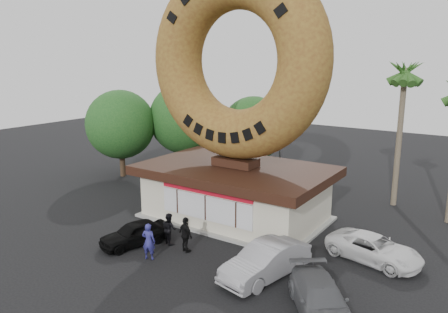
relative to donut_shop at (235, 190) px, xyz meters
name	(u,v)px	position (x,y,z in m)	size (l,w,h in m)	color
ground	(172,253)	(0.00, -5.98, -1.77)	(90.00, 90.00, 0.00)	black
donut_shop	(235,190)	(0.00, 0.00, 0.00)	(11.20, 7.20, 3.80)	beige
giant_donut	(236,61)	(0.00, 0.02, 7.70)	(11.33, 11.33, 2.89)	olive
tree_west	(185,118)	(-9.50, 7.02, 2.87)	(6.00, 6.00, 7.65)	#473321
tree_mid	(253,128)	(-4.00, 9.02, 2.25)	(5.20, 5.20, 6.63)	#473321
tree_far	(120,124)	(-13.00, 3.02, 2.56)	(5.60, 5.60, 7.14)	#473321
palm_near	(405,78)	(7.50, 8.02, 6.65)	(2.60, 2.60, 9.75)	#726651
street_lamp	(283,123)	(-1.86, 10.02, 2.72)	(2.11, 0.20, 8.00)	#59595E
person_left	(149,241)	(-0.48, -7.10, -0.84)	(0.67, 0.44, 1.84)	navy
person_center	(169,228)	(-0.86, -5.15, -0.92)	(0.82, 0.64, 1.69)	black
person_right	(186,235)	(0.51, -5.46, -0.84)	(1.08, 0.45, 1.85)	black
car_black	(135,233)	(-2.26, -6.27, -1.13)	(1.50, 3.72, 1.27)	black
car_silver	(266,261)	(5.12, -5.52, -0.99)	(1.64, 4.71, 1.55)	#98979C
car_grey	(321,299)	(8.29, -6.97, -1.10)	(1.85, 4.56, 1.32)	#5E5F63
car_white	(374,249)	(8.71, -1.18, -1.13)	(2.11, 4.57, 1.27)	white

